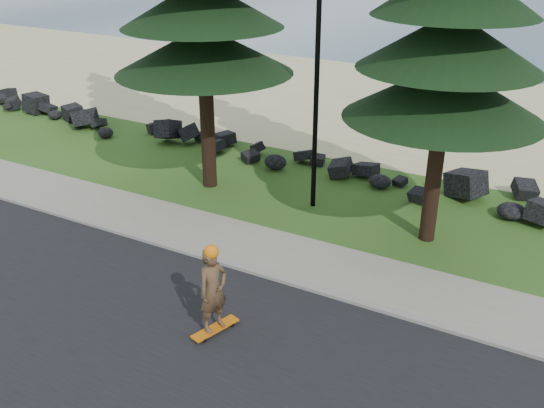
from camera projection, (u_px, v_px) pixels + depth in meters
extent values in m
plane|color=#33581B|center=(258.00, 253.00, 15.28)|extent=(160.00, 160.00, 0.00)
cube|color=black|center=(142.00, 354.00, 11.72)|extent=(160.00, 7.00, 0.02)
cube|color=gray|center=(240.00, 267.00, 14.55)|extent=(160.00, 0.20, 0.10)
cube|color=gray|center=(262.00, 248.00, 15.43)|extent=(160.00, 2.00, 0.08)
cube|color=tan|center=(422.00, 110.00, 26.77)|extent=(160.00, 15.00, 0.01)
cube|color=#3A5C6F|center=(536.00, 11.00, 55.68)|extent=(160.00, 58.00, 0.01)
cylinder|color=black|center=(455.00, 0.00, 13.42)|extent=(0.40, 0.40, 12.00)
cylinder|color=black|center=(317.00, 70.00, 16.11)|extent=(0.14, 0.14, 8.00)
cube|color=#D1660C|center=(215.00, 328.00, 12.29)|extent=(0.57, 1.11, 0.04)
imported|color=brown|center=(213.00, 290.00, 11.90)|extent=(0.61, 0.76, 1.80)
sphere|color=orange|center=(211.00, 252.00, 11.53)|extent=(0.29, 0.29, 0.29)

